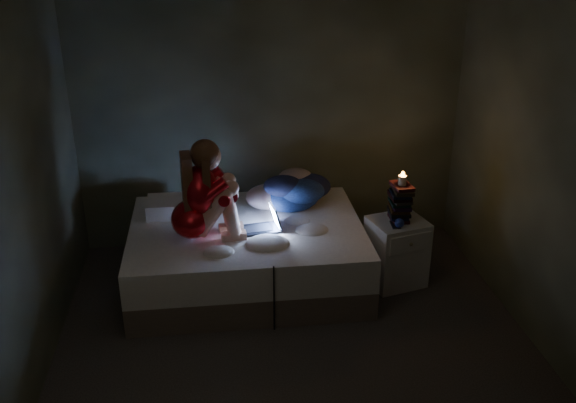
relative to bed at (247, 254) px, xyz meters
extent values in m
cube|color=black|center=(0.30, -1.10, -0.28)|extent=(3.60, 3.80, 0.02)
cube|color=#272E21|center=(0.30, 0.81, 1.03)|extent=(3.60, 0.02, 2.60)
cube|color=#272E21|center=(0.30, -3.01, 1.03)|extent=(3.60, 0.02, 2.60)
cube|color=#272E21|center=(-1.51, -1.10, 1.03)|extent=(0.02, 3.80, 2.60)
cube|color=#272E21|center=(2.11, -1.10, 1.03)|extent=(0.02, 3.80, 2.60)
cube|color=white|center=(-0.62, 0.34, 0.34)|extent=(0.47, 0.33, 0.13)
cube|color=white|center=(1.29, -0.17, 0.03)|extent=(0.54, 0.50, 0.60)
cylinder|color=beige|center=(1.30, -0.15, 0.68)|extent=(0.07, 0.07, 0.08)
cube|color=black|center=(1.22, -0.24, 0.33)|extent=(0.11, 0.16, 0.01)
sphere|color=navy|center=(1.23, -0.29, 0.37)|extent=(0.08, 0.08, 0.08)
camera|label=1|loc=(-0.25, -4.93, 2.69)|focal=39.87mm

